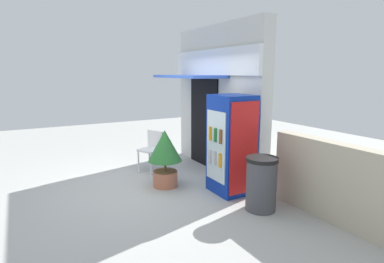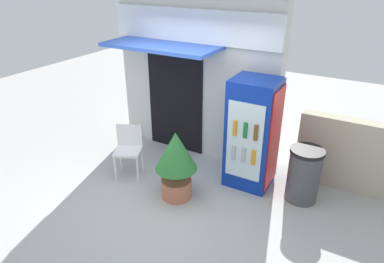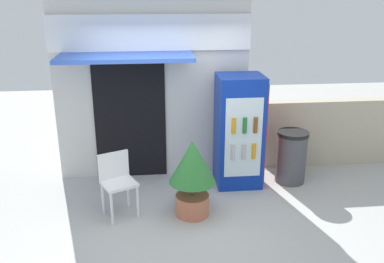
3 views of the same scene
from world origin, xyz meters
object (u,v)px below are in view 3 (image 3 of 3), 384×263
at_px(plastic_chair, 117,178).
at_px(trash_bin, 291,157).
at_px(potted_plant_near_shop, 192,171).
at_px(drink_cooler, 239,131).

bearing_deg(plastic_chair, trash_bin, 15.08).
distance_m(potted_plant_near_shop, trash_bin, 1.93).
xyz_separation_m(drink_cooler, potted_plant_near_shop, (-0.84, -0.93, -0.22)).
distance_m(drink_cooler, trash_bin, 0.97).
xyz_separation_m(drink_cooler, trash_bin, (0.86, -0.04, -0.45)).
height_order(drink_cooler, trash_bin, drink_cooler).
relative_size(drink_cooler, trash_bin, 2.06).
height_order(potted_plant_near_shop, trash_bin, potted_plant_near_shop).
height_order(plastic_chair, trash_bin, plastic_chair).
bearing_deg(drink_cooler, plastic_chair, -157.43).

